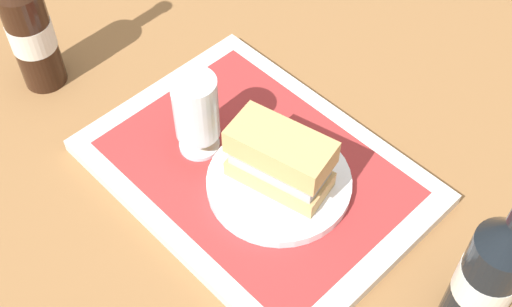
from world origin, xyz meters
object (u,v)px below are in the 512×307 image
Objects in this scene: sandwich at (280,156)px; second_bottle at (490,274)px; beer_bottle at (29,27)px; plate at (281,181)px; beer_glass at (196,112)px.

second_bottle is at bearing 172.95° from sandwich.
beer_bottle is at bearing 1.40° from sandwich.
beer_bottle is 1.00× the size of second_bottle.
plate is 1.35× the size of sandwich.
beer_bottle reaches higher than beer_glass.
plate is at bearing -164.69° from beer_glass.
beer_glass is at bearing 15.31° from plate.
plate is 0.05m from sandwich.
second_bottle is at bearing -170.97° from beer_glass.
beer_bottle is at bearing 14.38° from beer_glass.
beer_bottle and second_bottle have the same top height.
beer_glass reaches higher than plate.
beer_glass is (0.12, 0.03, 0.01)m from sandwich.
beer_glass is at bearing 2.09° from sandwich.
beer_glass is at bearing 9.03° from second_bottle.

